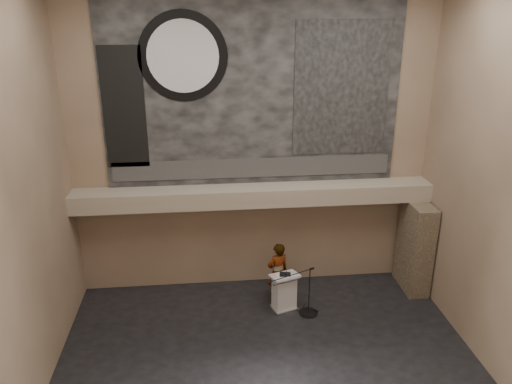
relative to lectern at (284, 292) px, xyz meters
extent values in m
plane|color=black|center=(-0.69, -2.35, -0.55)|extent=(10.00, 10.00, 0.00)
cube|color=#78614C|center=(-0.69, 1.65, 3.70)|extent=(10.00, 0.02, 8.50)
cube|color=#78614C|center=(-0.69, -6.35, 3.70)|extent=(10.00, 0.02, 8.50)
cube|color=#78614C|center=(-5.69, -2.35, 3.70)|extent=(0.02, 8.00, 8.50)
cube|color=#78614C|center=(4.31, -2.35, 3.70)|extent=(0.02, 8.00, 8.50)
cube|color=gray|center=(-0.69, 1.25, 2.40)|extent=(10.00, 0.80, 0.50)
cylinder|color=#B2893D|center=(-2.29, 1.20, 2.12)|extent=(0.04, 0.04, 0.06)
cylinder|color=#B2893D|center=(1.21, 1.20, 2.12)|extent=(0.04, 0.04, 0.06)
cube|color=black|center=(-0.69, 1.62, 5.15)|extent=(8.00, 0.05, 5.00)
cube|color=#313131|center=(-0.69, 1.58, 3.10)|extent=(7.76, 0.02, 0.55)
cylinder|color=black|center=(-2.49, 1.58, 6.15)|extent=(2.30, 0.02, 2.30)
cylinder|color=silver|center=(-2.49, 1.56, 6.15)|extent=(1.84, 0.02, 1.84)
cube|color=black|center=(1.71, 1.58, 5.25)|extent=(2.60, 0.02, 3.60)
cube|color=black|center=(-4.09, 1.58, 4.85)|extent=(1.10, 0.02, 3.20)
cube|color=#463A2B|center=(3.96, 0.80, 0.80)|extent=(0.60, 1.40, 2.70)
cube|color=silver|center=(0.00, 0.00, -0.51)|extent=(0.79, 0.69, 0.08)
cube|color=silver|center=(0.00, 0.00, 0.01)|extent=(0.68, 0.56, 0.96)
cube|color=silver|center=(0.00, -0.02, 0.52)|extent=(0.87, 0.73, 0.13)
cube|color=black|center=(0.01, -0.03, 0.56)|extent=(0.33, 0.28, 0.04)
cube|color=silver|center=(-0.14, -0.04, 0.55)|extent=(0.27, 0.31, 0.00)
imported|color=white|center=(-0.12, 0.50, 0.34)|extent=(0.76, 0.63, 1.78)
cylinder|color=black|center=(0.64, -0.26, -0.54)|extent=(0.52, 0.52, 0.02)
cylinder|color=black|center=(0.64, -0.26, 0.15)|extent=(0.03, 0.03, 1.41)
cylinder|color=black|center=(0.07, -0.52, 0.82)|extent=(1.28, 0.60, 0.02)
camera|label=1|loc=(-1.99, -11.66, 7.44)|focal=35.00mm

